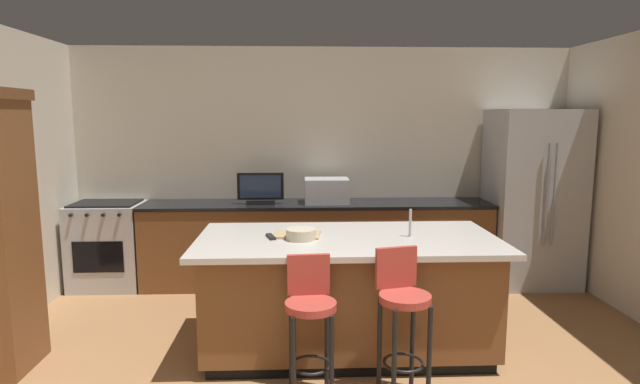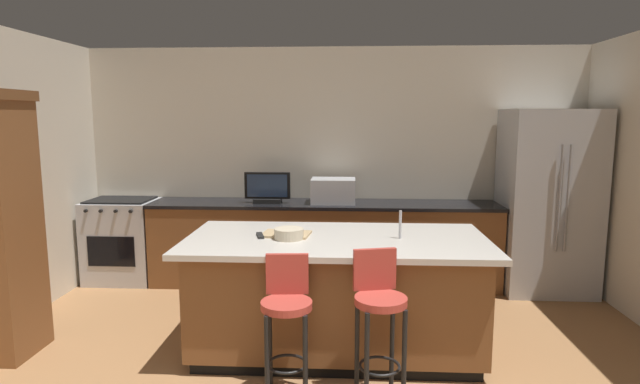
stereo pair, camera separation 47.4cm
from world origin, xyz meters
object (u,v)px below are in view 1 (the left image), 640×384
(kitchen_island, at_px, (347,293))
(microwave, at_px, (327,191))
(bar_stool_right, at_px, (402,310))
(bar_stool_left, at_px, (310,315))
(cell_phone, at_px, (275,236))
(cutting_board, at_px, (296,235))
(tv_remote, at_px, (271,237))
(refrigerator, at_px, (532,198))
(tv_monitor, at_px, (261,190))
(range_oven, at_px, (108,245))
(fruit_bowl, at_px, (301,234))

(kitchen_island, height_order, microwave, microwave)
(microwave, xyz_separation_m, bar_stool_right, (0.37, -2.39, -0.45))
(microwave, xyz_separation_m, bar_stool_left, (-0.23, -2.36, -0.49))
(bar_stool_right, xyz_separation_m, cell_phone, (-0.87, 0.76, 0.33))
(bar_stool_right, bearing_deg, cutting_board, 118.31)
(bar_stool_right, height_order, tv_remote, bar_stool_right)
(cell_phone, bearing_deg, microwave, 43.87)
(refrigerator, xyz_separation_m, tv_remote, (-2.81, -1.60, -0.03))
(tv_monitor, distance_m, cutting_board, 1.61)
(range_oven, height_order, fruit_bowl, fruit_bowl)
(bar_stool_left, distance_m, fruit_bowl, 0.75)
(microwave, bearing_deg, kitchen_island, -87.37)
(refrigerator, xyz_separation_m, cell_phone, (-2.78, -1.57, -0.04))
(cell_phone, bearing_deg, tv_monitor, 68.81)
(fruit_bowl, bearing_deg, tv_monitor, 104.38)
(kitchen_island, height_order, cell_phone, cell_phone)
(kitchen_island, bearing_deg, refrigerator, 35.83)
(bar_stool_left, bearing_deg, tv_remote, 108.75)
(refrigerator, distance_m, cutting_board, 3.03)
(fruit_bowl, bearing_deg, bar_stool_left, -84.89)
(refrigerator, relative_size, cutting_board, 5.20)
(range_oven, relative_size, cell_phone, 6.30)
(cutting_board, bearing_deg, tv_monitor, 104.19)
(kitchen_island, bearing_deg, microwave, 92.63)
(kitchen_island, height_order, cutting_board, cutting_board)
(range_oven, height_order, microwave, microwave)
(range_oven, relative_size, fruit_bowl, 4.13)
(kitchen_island, xyz_separation_m, range_oven, (-2.48, 1.66, -0.00))
(cell_phone, xyz_separation_m, tv_remote, (-0.03, -0.03, 0.01))
(refrigerator, relative_size, bar_stool_right, 1.94)
(bar_stool_right, bearing_deg, kitchen_island, 98.77)
(cell_phone, bearing_deg, kitchen_island, -32.02)
(tv_monitor, bearing_deg, refrigerator, -0.34)
(cell_phone, xyz_separation_m, cutting_board, (0.17, 0.03, 0.01))
(bar_stool_left, height_order, bar_stool_right, bar_stool_right)
(tv_monitor, xyz_separation_m, cell_phone, (0.23, -1.59, -0.15))
(kitchen_island, xyz_separation_m, bar_stool_right, (0.30, -0.73, 0.13))
(tv_monitor, xyz_separation_m, bar_stool_left, (0.49, -2.31, -0.51))
(tv_remote, bearing_deg, fruit_bowl, -30.76)
(kitchen_island, bearing_deg, range_oven, 146.16)
(fruit_bowl, height_order, cell_phone, fruit_bowl)
(microwave, bearing_deg, bar_stool_left, -95.68)
(kitchen_island, relative_size, bar_stool_right, 2.35)
(refrigerator, relative_size, fruit_bowl, 8.49)
(kitchen_island, xyz_separation_m, cutting_board, (-0.40, 0.06, 0.46))
(bar_stool_right, bearing_deg, tv_monitor, 101.65)
(cutting_board, bearing_deg, microwave, 78.45)
(refrigerator, bearing_deg, microwave, 178.25)
(bar_stool_right, xyz_separation_m, cutting_board, (-0.70, 0.79, 0.33))
(tv_remote, bearing_deg, bar_stool_left, -83.32)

